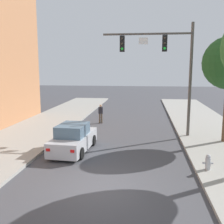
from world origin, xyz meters
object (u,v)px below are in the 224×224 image
traffic_signal_mast (166,59)px  pedestrian_crossing_road (101,113)px  car_lead_silver (73,139)px  fire_hydrant (208,162)px

traffic_signal_mast → pedestrian_crossing_road: 7.79m
traffic_signal_mast → car_lead_silver: bearing=-143.4°
traffic_signal_mast → fire_hydrant: traffic_signal_mast is taller
traffic_signal_mast → car_lead_silver: size_ratio=1.74×
pedestrian_crossing_road → fire_hydrant: 12.21m
traffic_signal_mast → fire_hydrant: size_ratio=10.42×
traffic_signal_mast → pedestrian_crossing_road: size_ratio=4.57×
car_lead_silver → fire_hydrant: 7.31m
traffic_signal_mast → fire_hydrant: 8.07m
car_lead_silver → fire_hydrant: size_ratio=6.00×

